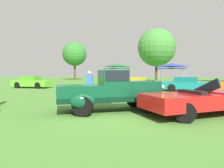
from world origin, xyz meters
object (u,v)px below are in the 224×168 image
feature_pickup_truck (111,90)px  canopy_tent_center_field (172,66)px  neighbor_convertible (203,99)px  canopy_tent_left_field (117,66)px  show_car_lime (32,82)px  show_car_teal (187,84)px  show_car_yellow (135,84)px  spectator_near_truck (89,84)px

feature_pickup_truck → canopy_tent_center_field: size_ratio=1.41×
neighbor_convertible → canopy_tent_left_field: bearing=114.1°
neighbor_convertible → show_car_lime: neighbor_convertible is taller
neighbor_convertible → show_car_teal: size_ratio=1.09×
neighbor_convertible → show_car_lime: 17.81m
feature_pickup_truck → canopy_tent_left_field: 17.08m
show_car_yellow → canopy_tent_left_field: 8.63m
show_car_teal → canopy_tent_center_field: canopy_tent_center_field is taller
canopy_tent_left_field → canopy_tent_center_field: size_ratio=0.88×
canopy_tent_left_field → show_car_yellow: bearing=-65.8°
spectator_near_truck → show_car_yellow: bearing=69.6°
show_car_teal → spectator_near_truck: size_ratio=2.57×
show_car_yellow → canopy_tent_center_field: 9.26m
show_car_lime → show_car_yellow: (11.01, -1.17, -0.00)m
show_car_yellow → canopy_tent_center_field: bearing=69.7°
show_car_lime → canopy_tent_left_field: 10.14m
spectator_near_truck → canopy_tent_left_field: 13.28m
neighbor_convertible → canopy_tent_center_field: 17.27m
show_car_yellow → show_car_teal: (4.23, 1.29, 0.00)m
spectator_near_truck → neighbor_convertible: bearing=-28.8°
neighbor_convertible → show_car_teal: bearing=87.8°
neighbor_convertible → spectator_near_truck: 6.71m
show_car_lime → canopy_tent_center_field: canopy_tent_center_field is taller
show_car_yellow → spectator_near_truck: 5.79m
show_car_lime → show_car_yellow: bearing=-6.1°
show_car_teal → show_car_lime: bearing=-179.6°
show_car_teal → canopy_tent_left_field: size_ratio=1.57×
spectator_near_truck → feature_pickup_truck: bearing=-56.5°
canopy_tent_left_field → canopy_tent_center_field: (6.61, 0.82, 0.00)m
neighbor_convertible → spectator_near_truck: (-5.87, 3.23, 0.33)m
feature_pickup_truck → show_car_yellow: 8.91m
show_car_teal → canopy_tent_left_field: canopy_tent_left_field is taller
show_car_lime → show_car_yellow: 11.07m
feature_pickup_truck → spectator_near_truck: bearing=123.5°
feature_pickup_truck → canopy_tent_center_field: canopy_tent_center_field is taller
show_car_yellow → canopy_tent_center_field: (3.15, 8.51, 1.82)m
show_car_lime → show_car_teal: size_ratio=0.92×
show_car_teal → canopy_tent_center_field: size_ratio=1.39×
show_car_teal → canopy_tent_left_field: bearing=140.2°
show_car_lime → spectator_near_truck: bearing=-36.2°
show_car_yellow → show_car_teal: same height
show_car_lime → canopy_tent_left_field: bearing=40.8°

